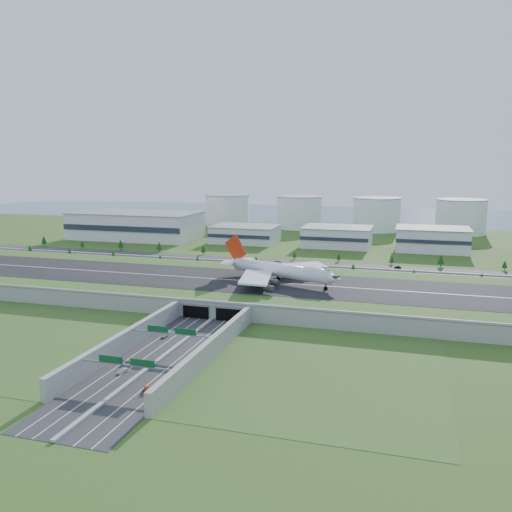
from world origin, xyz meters
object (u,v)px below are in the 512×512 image
(boeing_747, at_px, (280,270))
(car_5, at_px, (398,267))
(car_4, at_px, (75,254))
(car_7, at_px, (279,261))
(car_3, at_px, (147,389))
(car_0, at_px, (165,336))
(car_1, at_px, (123,371))
(car_2, at_px, (217,338))
(fuel_tank_a, at_px, (228,210))

(boeing_747, relative_size, car_5, 15.59)
(car_5, bearing_deg, car_4, -91.16)
(boeing_747, xyz_separation_m, car_7, (-25.52, 98.89, -13.95))
(car_3, relative_size, car_5, 1.04)
(car_0, distance_m, car_1, 40.19)
(boeing_747, distance_m, car_2, 82.14)
(car_0, xyz_separation_m, car_7, (4.23, 183.05, 0.12))
(fuel_tank_a, bearing_deg, car_3, -73.81)
(boeing_747, distance_m, car_5, 117.77)
(boeing_747, xyz_separation_m, car_4, (-189.36, 81.23, -14.05))
(boeing_747, bearing_deg, car_3, -72.77)
(boeing_747, xyz_separation_m, car_3, (-11.17, -135.75, -14.07))
(car_2, bearing_deg, fuel_tank_a, -73.32)
(car_2, xyz_separation_m, car_4, (-182.39, 161.87, -0.06))
(fuel_tank_a, distance_m, car_7, 237.87)
(car_2, height_order, car_7, car_7)
(boeing_747, distance_m, car_4, 206.53)
(car_1, bearing_deg, boeing_747, 91.29)
(fuel_tank_a, height_order, car_5, fuel_tank_a)
(boeing_747, height_order, car_7, boeing_747)
(car_1, bearing_deg, car_4, 141.79)
(car_0, bearing_deg, car_4, 138.85)
(car_2, height_order, car_4, car_2)
(boeing_747, distance_m, car_7, 103.08)
(car_2, relative_size, car_5, 1.21)
(car_2, bearing_deg, car_1, 63.37)
(fuel_tank_a, height_order, car_1, fuel_tank_a)
(car_2, distance_m, car_5, 192.86)
(boeing_747, xyz_separation_m, car_0, (-29.74, -84.17, -14.06))
(boeing_747, height_order, car_5, boeing_747)
(car_4, bearing_deg, car_2, -140.55)
(car_5, bearing_deg, car_7, -94.73)
(car_1, bearing_deg, car_7, 103.12)
(car_0, height_order, car_4, car_4)
(fuel_tank_a, distance_m, car_2, 409.98)
(car_5, relative_size, car_7, 0.82)
(car_0, bearing_deg, car_2, 13.67)
(car_0, xyz_separation_m, car_3, (18.57, -51.59, -0.01))
(fuel_tank_a, relative_size, car_2, 8.58)
(car_2, xyz_separation_m, car_5, (67.61, 180.62, -0.01))
(car_3, height_order, car_4, car_4)
(boeing_747, relative_size, car_7, 12.79)
(car_0, relative_size, car_1, 0.96)
(car_0, height_order, car_7, car_7)
(car_0, height_order, car_5, car_5)
(fuel_tank_a, height_order, boeing_747, fuel_tank_a)
(car_2, bearing_deg, car_4, -43.82)
(car_0, bearing_deg, car_7, 93.54)
(boeing_747, relative_size, car_4, 16.99)
(car_3, distance_m, car_4, 280.77)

